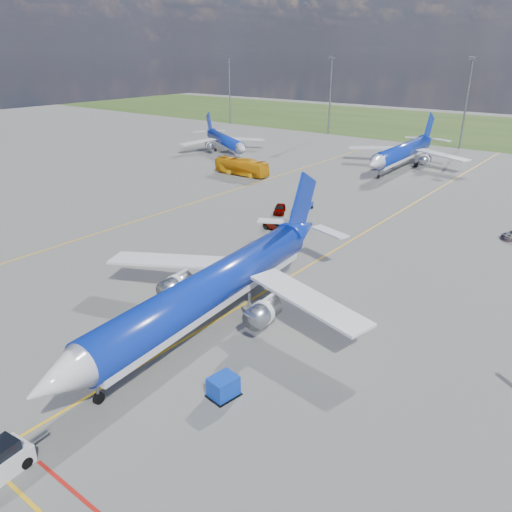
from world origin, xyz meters
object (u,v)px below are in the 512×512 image
Objects in this scene: apron_bus at (242,167)px; main_airliner at (213,323)px; bg_jet_nnw at (401,168)px; bg_jet_nw at (225,152)px; uld_container at (223,387)px; service_car_b at (280,226)px; baggage_tug_c at (303,208)px; service_car_a at (280,209)px.

main_airliner is at bearing -144.43° from apron_bus.
bg_jet_nnw reaches higher than apron_bus.
main_airliner reaches higher than bg_jet_nw.
uld_container is at bearing -48.50° from main_airliner.
service_car_b reaches higher than baggage_tug_c.
apron_bus is 27.34m from baggage_tug_c.
main_airliner reaches higher than baggage_tug_c.
apron_bus is 27.25m from service_car_a.
apron_bus is at bearing -133.18° from bg_jet_nnw.
bg_jet_nw is at bearing -168.67° from bg_jet_nnw.
main_airliner is 8.11× the size of baggage_tug_c.
main_airliner is 20.26× the size of uld_container.
main_airliner is 9.91× the size of service_car_a.
uld_container is 72.07m from apron_bus.
service_car_b is at bearing -84.57° from service_car_a.
uld_container is (7.93, -7.50, 0.82)m from main_airliner.
service_car_a is (40.68, -33.60, 0.71)m from bg_jet_nw.
service_car_a is at bearing 109.72° from main_airliner.
apron_bus is at bearing 51.36° from service_car_b.
uld_container is (20.85, -83.83, 0.82)m from bg_jet_nnw.
service_car_a is (-2.12, -43.85, 0.71)m from bg_jet_nnw.
main_airliner is at bearing -74.16° from baggage_tug_c.
bg_jet_nnw is 35.98m from apron_bus.
bg_jet_nw is 52.59m from baggage_tug_c.
service_car_a is 8.28m from service_car_b.
main_airliner is 61.31m from apron_bus.
bg_jet_nnw is at bearing 6.21° from service_car_b.
service_car_b is at bearing 127.62° from uld_container.
apron_bus is 2.94× the size of service_car_a.
uld_container reaches higher than service_car_b.
bg_jet_nw is 2.60× the size of apron_bus.
apron_bus is (-36.51, 49.22, 1.71)m from main_airliner.
service_car_b is at bearing -89.14° from bg_jet_nnw.
uld_container is (63.65, -73.58, 0.82)m from bg_jet_nw.
bg_jet_nw is at bearing 51.60° from service_car_b.
main_airliner is 8.25× the size of service_car_b.
main_airliner reaches higher than bg_jet_nnw.
apron_bus reaches higher than service_car_a.
main_airliner is at bearing -155.01° from service_car_b.
baggage_tug_c is (-2.49, 10.03, -0.17)m from service_car_b.
bg_jet_nw is 7.65× the size of service_car_a.
service_car_a reaches higher than baggage_tug_c.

